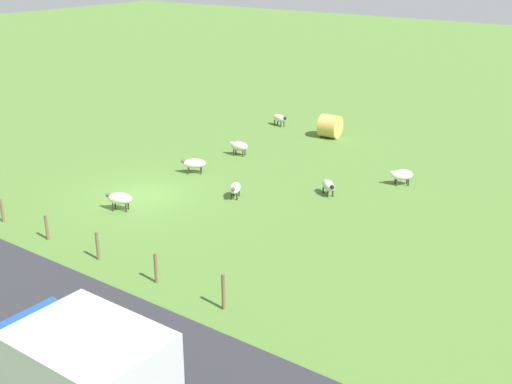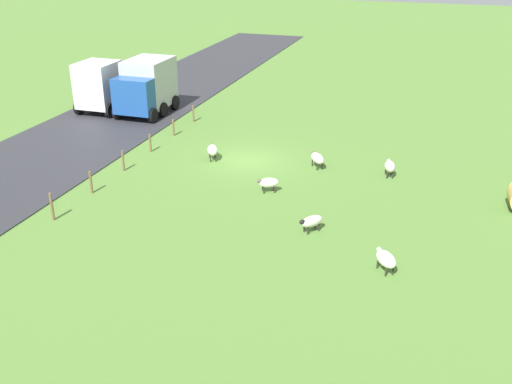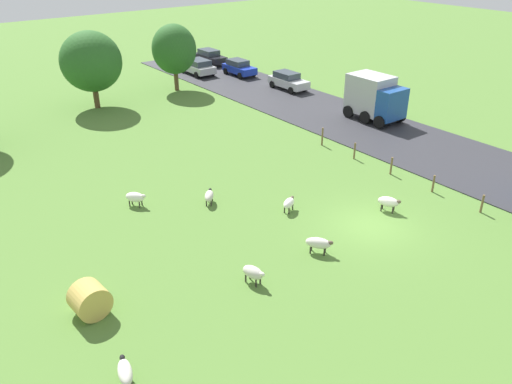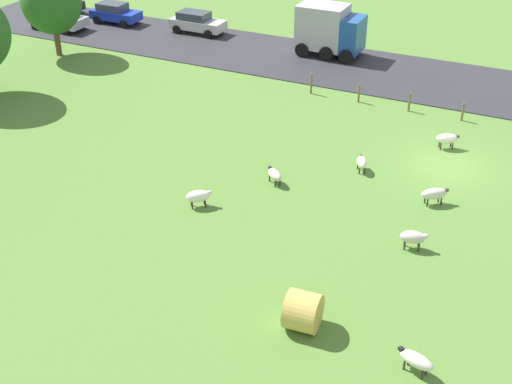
{
  "view_description": "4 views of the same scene",
  "coord_description": "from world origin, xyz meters",
  "px_view_note": "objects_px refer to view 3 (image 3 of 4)",
  "views": [
    {
      "loc": [
        19.93,
        21.07,
        11.08
      ],
      "look_at": [
        -2.84,
        4.44,
        0.3
      ],
      "focal_mm": 45.75,
      "sensor_mm": 36.0,
      "label": 1
    },
    {
      "loc": [
        -9.76,
        28.34,
        11.56
      ],
      "look_at": [
        -2.47,
        6.18,
        1.11
      ],
      "focal_mm": 41.32,
      "sensor_mm": 36.0,
      "label": 2
    },
    {
      "loc": [
        -18.05,
        -14.07,
        13.25
      ],
      "look_at": [
        -3.48,
        4.94,
        1.0
      ],
      "focal_mm": 35.73,
      "sensor_mm": 36.0,
      "label": 3
    },
    {
      "loc": [
        -30.07,
        -3.96,
        15.82
      ],
      "look_at": [
        -7.48,
        6.81,
        0.82
      ],
      "focal_mm": 47.07,
      "sensor_mm": 36.0,
      "label": 4
    }
  ],
  "objects_px": {
    "sheep_2": "(125,372)",
    "truck_1": "(375,97)",
    "sheep_1": "(209,196)",
    "tree_1": "(91,62)",
    "sheep_4": "(135,197)",
    "hay_bale_0": "(90,300)",
    "sheep_6": "(289,203)",
    "sheep_3": "(253,273)",
    "sheep_5": "(389,202)",
    "car_2": "(288,80)",
    "tree_0": "(174,49)",
    "car_0": "(210,56)",
    "car_1": "(239,67)",
    "car_3": "(197,66)",
    "sheep_0": "(319,243)"
  },
  "relations": [
    {
      "from": "sheep_2",
      "to": "truck_1",
      "type": "bearing_deg",
      "value": 25.5
    },
    {
      "from": "sheep_1",
      "to": "sheep_2",
      "type": "xyz_separation_m",
      "value": [
        -8.95,
        -8.86,
        0.04
      ]
    },
    {
      "from": "sheep_1",
      "to": "tree_1",
      "type": "height_order",
      "value": "tree_1"
    },
    {
      "from": "sheep_4",
      "to": "hay_bale_0",
      "type": "height_order",
      "value": "hay_bale_0"
    },
    {
      "from": "sheep_6",
      "to": "tree_1",
      "type": "height_order",
      "value": "tree_1"
    },
    {
      "from": "tree_1",
      "to": "truck_1",
      "type": "distance_m",
      "value": 22.95
    },
    {
      "from": "sheep_3",
      "to": "sheep_5",
      "type": "distance_m",
      "value": 9.47
    },
    {
      "from": "hay_bale_0",
      "to": "car_2",
      "type": "bearing_deg",
      "value": 36.05
    },
    {
      "from": "sheep_3",
      "to": "tree_0",
      "type": "bearing_deg",
      "value": 66.45
    },
    {
      "from": "car_0",
      "to": "car_1",
      "type": "bearing_deg",
      "value": -94.11
    },
    {
      "from": "sheep_5",
      "to": "car_3",
      "type": "distance_m",
      "value": 31.89
    },
    {
      "from": "sheep_6",
      "to": "sheep_5",
      "type": "bearing_deg",
      "value": -37.49
    },
    {
      "from": "sheep_2",
      "to": "sheep_5",
      "type": "bearing_deg",
      "value": 8.38
    },
    {
      "from": "sheep_0",
      "to": "truck_1",
      "type": "distance_m",
      "value": 19.81
    },
    {
      "from": "sheep_4",
      "to": "sheep_5",
      "type": "height_order",
      "value": "sheep_5"
    },
    {
      "from": "tree_0",
      "to": "car_3",
      "type": "relative_size",
      "value": 1.35
    },
    {
      "from": "sheep_2",
      "to": "car_1",
      "type": "distance_m",
      "value": 40.36
    },
    {
      "from": "sheep_3",
      "to": "sheep_4",
      "type": "xyz_separation_m",
      "value": [
        -0.92,
        9.32,
        -0.02
      ]
    },
    {
      "from": "hay_bale_0",
      "to": "car_3",
      "type": "bearing_deg",
      "value": 52.07
    },
    {
      "from": "sheep_0",
      "to": "car_1",
      "type": "xyz_separation_m",
      "value": [
        16.18,
        28.72,
        0.33
      ]
    },
    {
      "from": "sheep_4",
      "to": "truck_1",
      "type": "relative_size",
      "value": 0.26
    },
    {
      "from": "car_1",
      "to": "sheep_5",
      "type": "bearing_deg",
      "value": -110.48
    },
    {
      "from": "tree_0",
      "to": "tree_1",
      "type": "bearing_deg",
      "value": -175.81
    },
    {
      "from": "hay_bale_0",
      "to": "sheep_6",
      "type": "bearing_deg",
      "value": 7.88
    },
    {
      "from": "sheep_0",
      "to": "hay_bale_0",
      "type": "xyz_separation_m",
      "value": [
        -9.92,
        2.25,
        0.17
      ]
    },
    {
      "from": "tree_0",
      "to": "truck_1",
      "type": "distance_m",
      "value": 18.81
    },
    {
      "from": "tree_1",
      "to": "hay_bale_0",
      "type": "bearing_deg",
      "value": -112.38
    },
    {
      "from": "sheep_5",
      "to": "car_3",
      "type": "bearing_deg",
      "value": 76.74
    },
    {
      "from": "sheep_6",
      "to": "hay_bale_0",
      "type": "bearing_deg",
      "value": -172.12
    },
    {
      "from": "sheep_2",
      "to": "tree_1",
      "type": "distance_m",
      "value": 31.18
    },
    {
      "from": "sheep_3",
      "to": "truck_1",
      "type": "height_order",
      "value": "truck_1"
    },
    {
      "from": "sheep_3",
      "to": "tree_1",
      "type": "bearing_deg",
      "value": 81.32
    },
    {
      "from": "sheep_5",
      "to": "car_0",
      "type": "relative_size",
      "value": 0.28
    },
    {
      "from": "sheep_0",
      "to": "sheep_4",
      "type": "bearing_deg",
      "value": 116.62
    },
    {
      "from": "sheep_6",
      "to": "car_1",
      "type": "xyz_separation_m",
      "value": [
        14.67,
        24.88,
        0.38
      ]
    },
    {
      "from": "sheep_5",
      "to": "sheep_6",
      "type": "xyz_separation_m",
      "value": [
        -4.18,
        3.2,
        -0.07
      ]
    },
    {
      "from": "sheep_4",
      "to": "car_2",
      "type": "bearing_deg",
      "value": 29.95
    },
    {
      "from": "sheep_6",
      "to": "car_1",
      "type": "height_order",
      "value": "car_1"
    },
    {
      "from": "sheep_5",
      "to": "sheep_0",
      "type": "bearing_deg",
      "value": -173.7
    },
    {
      "from": "sheep_2",
      "to": "car_1",
      "type": "relative_size",
      "value": 0.33
    },
    {
      "from": "sheep_0",
      "to": "car_3",
      "type": "height_order",
      "value": "car_3"
    },
    {
      "from": "sheep_1",
      "to": "tree_0",
      "type": "bearing_deg",
      "value": 64.82
    },
    {
      "from": "truck_1",
      "to": "sheep_1",
      "type": "bearing_deg",
      "value": -167.65
    },
    {
      "from": "sheep_3",
      "to": "sheep_4",
      "type": "relative_size",
      "value": 1.01
    },
    {
      "from": "sheep_4",
      "to": "car_0",
      "type": "xyz_separation_m",
      "value": [
        21.3,
        25.55,
        0.34
      ]
    },
    {
      "from": "sheep_2",
      "to": "sheep_6",
      "type": "xyz_separation_m",
      "value": [
        11.83,
        5.56,
        -0.02
      ]
    },
    {
      "from": "truck_1",
      "to": "car_3",
      "type": "height_order",
      "value": "truck_1"
    },
    {
      "from": "truck_1",
      "to": "car_2",
      "type": "xyz_separation_m",
      "value": [
        0.36,
        10.66,
        -0.98
      ]
    },
    {
      "from": "sheep_0",
      "to": "truck_1",
      "type": "bearing_deg",
      "value": 33.88
    },
    {
      "from": "sheep_1",
      "to": "car_1",
      "type": "height_order",
      "value": "car_1"
    }
  ]
}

